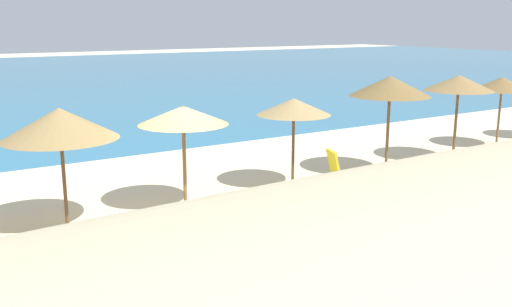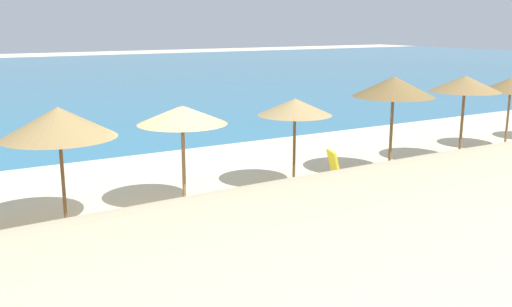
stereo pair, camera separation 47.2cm
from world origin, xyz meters
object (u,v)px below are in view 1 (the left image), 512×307
object	(u,v)px
beach_umbrella_4	(60,124)
lounge_chair_1	(320,178)
beach_umbrella_7	(390,86)
beach_umbrella_8	(459,83)
beach_umbrella_5	(183,116)
beach_umbrella_6	(294,107)
beach_umbrella_9	(502,84)

from	to	relation	value
beach_umbrella_4	lounge_chair_1	distance (m)	6.57
beach_umbrella_7	beach_umbrella_8	size ratio (longest dim) A/B	1.05
beach_umbrella_5	beach_umbrella_8	size ratio (longest dim) A/B	0.89
beach_umbrella_6	beach_umbrella_7	xyz separation A→B (m)	(3.26, -0.38, 0.41)
beach_umbrella_5	beach_umbrella_8	distance (m)	9.77
beach_umbrella_4	lounge_chair_1	bearing A→B (deg)	-12.74
beach_umbrella_6	lounge_chair_1	distance (m)	2.17
beach_umbrella_8	beach_umbrella_7	bearing A→B (deg)	-179.77
beach_umbrella_5	beach_umbrella_9	world-z (taller)	beach_umbrella_9
beach_umbrella_9	lounge_chair_1	xyz separation A→B (m)	(-9.64, -1.53, -1.78)
beach_umbrella_7	lounge_chair_1	distance (m)	4.08
beach_umbrella_9	beach_umbrella_5	bearing A→B (deg)	-178.89
beach_umbrella_4	lounge_chair_1	size ratio (longest dim) A/B	1.78
beach_umbrella_5	beach_umbrella_9	bearing A→B (deg)	1.11
beach_umbrella_9	beach_umbrella_6	bearing A→B (deg)	-178.86
beach_umbrella_4	beach_umbrella_6	size ratio (longest dim) A/B	1.09
beach_umbrella_4	beach_umbrella_7	size ratio (longest dim) A/B	0.91
beach_umbrella_5	beach_umbrella_6	distance (m)	3.37
beach_umbrella_4	beach_umbrella_5	bearing A→B (deg)	-2.33
beach_umbrella_5	beach_umbrella_6	size ratio (longest dim) A/B	1.02
beach_umbrella_8	beach_umbrella_9	xyz separation A→B (m)	(3.14, 0.56, -0.25)
beach_umbrella_6	beach_umbrella_9	xyz separation A→B (m)	(9.54, 0.19, 0.07)
beach_umbrella_4	beach_umbrella_7	world-z (taller)	beach_umbrella_7
beach_umbrella_8	beach_umbrella_6	bearing A→B (deg)	176.73
beach_umbrella_4	beach_umbrella_7	distance (m)	9.53
beach_umbrella_7	lounge_chair_1	size ratio (longest dim) A/B	1.95
beach_umbrella_6	beach_umbrella_8	size ratio (longest dim) A/B	0.87
beach_umbrella_5	lounge_chair_1	world-z (taller)	beach_umbrella_5
beach_umbrella_6	lounge_chair_1	bearing A→B (deg)	-94.04
lounge_chair_1	beach_umbrella_5	bearing A→B (deg)	86.70
beach_umbrella_4	beach_umbrella_5	xyz separation A→B (m)	(2.89, -0.12, -0.06)
beach_umbrella_5	beach_umbrella_7	size ratio (longest dim) A/B	0.86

